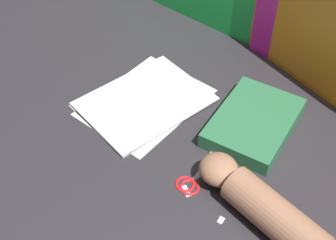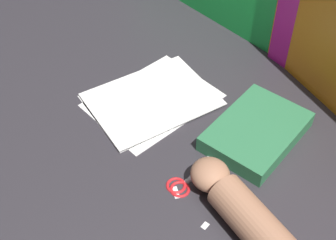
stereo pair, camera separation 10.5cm
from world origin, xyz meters
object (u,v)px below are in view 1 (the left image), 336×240
at_px(scissors, 197,176).
at_px(hand_forearm, 261,204).
at_px(paper_stack, 145,101).
at_px(book_closed, 254,123).

relative_size(scissors, hand_forearm, 0.54).
distance_m(scissors, hand_forearm, 0.16).
height_order(scissors, hand_forearm, hand_forearm).
bearing_deg(hand_forearm, paper_stack, 170.85).
bearing_deg(book_closed, hand_forearm, -49.66).
distance_m(book_closed, scissors, 0.20).
height_order(paper_stack, hand_forearm, hand_forearm).
relative_size(book_closed, hand_forearm, 0.89).
bearing_deg(hand_forearm, scissors, -174.44).
xyz_separation_m(paper_stack, scissors, (0.25, -0.08, -0.00)).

